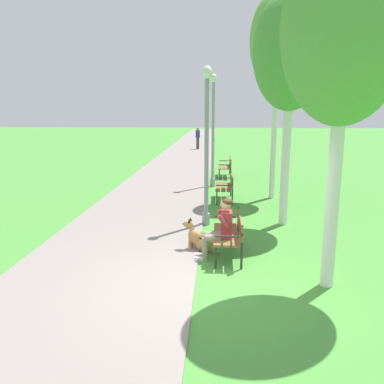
{
  "coord_description": "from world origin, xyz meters",
  "views": [
    {
      "loc": [
        0.12,
        -6.21,
        2.92
      ],
      "look_at": [
        -0.51,
        3.47,
        0.9
      ],
      "focal_mm": 36.98,
      "sensor_mm": 36.0,
      "label": 1
    }
  ],
  "objects_px": {
    "birch_tree_closest": "(345,30)",
    "birch_tree_third": "(278,42)",
    "park_bench_mid": "(226,185)",
    "park_bench_near": "(231,232)",
    "person_seated_on_near_bench": "(221,226)",
    "dog_shepherd": "(199,239)",
    "lamp_post_mid": "(213,130)",
    "birch_tree_second": "(291,53)",
    "lamp_post_near": "(207,145)",
    "pedestrian_distant": "(198,138)",
    "park_bench_far": "(226,165)"
  },
  "relations": [
    {
      "from": "birch_tree_closest",
      "to": "birch_tree_third",
      "type": "relative_size",
      "value": 0.85
    },
    {
      "from": "park_bench_mid",
      "to": "birch_tree_closest",
      "type": "xyz_separation_m",
      "value": [
        1.58,
        -6.32,
        3.57
      ]
    },
    {
      "from": "park_bench_near",
      "to": "person_seated_on_near_bench",
      "type": "xyz_separation_m",
      "value": [
        -0.21,
        -0.21,
        0.17
      ]
    },
    {
      "from": "dog_shepherd",
      "to": "park_bench_near",
      "type": "bearing_deg",
      "value": -19.72
    },
    {
      "from": "park_bench_mid",
      "to": "birch_tree_closest",
      "type": "distance_m",
      "value": 7.43
    },
    {
      "from": "birch_tree_closest",
      "to": "park_bench_mid",
      "type": "bearing_deg",
      "value": 104.06
    },
    {
      "from": "lamp_post_mid",
      "to": "birch_tree_second",
      "type": "distance_m",
      "value": 5.77
    },
    {
      "from": "park_bench_near",
      "to": "park_bench_mid",
      "type": "xyz_separation_m",
      "value": [
        0.0,
        5.03,
        0.0
      ]
    },
    {
      "from": "park_bench_near",
      "to": "lamp_post_near",
      "type": "relative_size",
      "value": 0.38
    },
    {
      "from": "birch_tree_third",
      "to": "park_bench_mid",
      "type": "bearing_deg",
      "value": -162.01
    },
    {
      "from": "birch_tree_second",
      "to": "dog_shepherd",
      "type": "bearing_deg",
      "value": -134.16
    },
    {
      "from": "person_seated_on_near_bench",
      "to": "lamp_post_near",
      "type": "relative_size",
      "value": 0.32
    },
    {
      "from": "dog_shepherd",
      "to": "pedestrian_distant",
      "type": "bearing_deg",
      "value": 92.97
    },
    {
      "from": "park_bench_mid",
      "to": "birch_tree_third",
      "type": "distance_m",
      "value": 4.77
    },
    {
      "from": "lamp_post_near",
      "to": "person_seated_on_near_bench",
      "type": "bearing_deg",
      "value": -81.56
    },
    {
      "from": "park_bench_mid",
      "to": "park_bench_far",
      "type": "distance_m",
      "value": 4.66
    },
    {
      "from": "lamp_post_mid",
      "to": "birch_tree_third",
      "type": "distance_m",
      "value": 3.95
    },
    {
      "from": "dog_shepherd",
      "to": "person_seated_on_near_bench",
      "type": "bearing_deg",
      "value": -44.4
    },
    {
      "from": "park_bench_near",
      "to": "park_bench_mid",
      "type": "distance_m",
      "value": 5.03
    },
    {
      "from": "park_bench_mid",
      "to": "person_seated_on_near_bench",
      "type": "bearing_deg",
      "value": -92.29
    },
    {
      "from": "park_bench_far",
      "to": "birch_tree_second",
      "type": "height_order",
      "value": "birch_tree_second"
    },
    {
      "from": "park_bench_far",
      "to": "lamp_post_mid",
      "type": "height_order",
      "value": "lamp_post_mid"
    },
    {
      "from": "park_bench_mid",
      "to": "lamp_post_mid",
      "type": "distance_m",
      "value": 2.96
    },
    {
      "from": "person_seated_on_near_bench",
      "to": "birch_tree_second",
      "type": "distance_m",
      "value": 4.72
    },
    {
      "from": "park_bench_near",
      "to": "park_bench_mid",
      "type": "height_order",
      "value": "same"
    },
    {
      "from": "park_bench_near",
      "to": "person_seated_on_near_bench",
      "type": "distance_m",
      "value": 0.34
    },
    {
      "from": "park_bench_mid",
      "to": "pedestrian_distant",
      "type": "height_order",
      "value": "pedestrian_distant"
    },
    {
      "from": "lamp_post_mid",
      "to": "birch_tree_second",
      "type": "relative_size",
      "value": 0.74
    },
    {
      "from": "birch_tree_third",
      "to": "pedestrian_distant",
      "type": "distance_m",
      "value": 17.13
    },
    {
      "from": "birch_tree_second",
      "to": "pedestrian_distant",
      "type": "distance_m",
      "value": 19.98
    },
    {
      "from": "park_bench_mid",
      "to": "lamp_post_near",
      "type": "height_order",
      "value": "lamp_post_near"
    },
    {
      "from": "person_seated_on_near_bench",
      "to": "pedestrian_distant",
      "type": "bearing_deg",
      "value": 94.09
    },
    {
      "from": "lamp_post_mid",
      "to": "birch_tree_second",
      "type": "height_order",
      "value": "birch_tree_second"
    },
    {
      "from": "park_bench_near",
      "to": "birch_tree_closest",
      "type": "distance_m",
      "value": 4.12
    },
    {
      "from": "dog_shepherd",
      "to": "pedestrian_distant",
      "type": "xyz_separation_m",
      "value": [
        -1.12,
        21.58,
        0.58
      ]
    },
    {
      "from": "park_bench_mid",
      "to": "pedestrian_distant",
      "type": "bearing_deg",
      "value": 96.06
    },
    {
      "from": "lamp_post_near",
      "to": "birch_tree_third",
      "type": "height_order",
      "value": "birch_tree_third"
    },
    {
      "from": "lamp_post_near",
      "to": "birch_tree_closest",
      "type": "relative_size",
      "value": 0.71
    },
    {
      "from": "lamp_post_near",
      "to": "pedestrian_distant",
      "type": "distance_m",
      "value": 19.69
    },
    {
      "from": "dog_shepherd",
      "to": "birch_tree_third",
      "type": "xyz_separation_m",
      "value": [
        2.21,
        5.3,
        4.74
      ]
    },
    {
      "from": "park_bench_mid",
      "to": "birch_tree_second",
      "type": "xyz_separation_m",
      "value": [
        1.43,
        -2.64,
        3.75
      ]
    },
    {
      "from": "dog_shepherd",
      "to": "lamp_post_near",
      "type": "xyz_separation_m",
      "value": [
        0.1,
        1.97,
        1.79
      ]
    },
    {
      "from": "lamp_post_near",
      "to": "lamp_post_mid",
      "type": "height_order",
      "value": "lamp_post_mid"
    },
    {
      "from": "park_bench_mid",
      "to": "lamp_post_mid",
      "type": "relative_size",
      "value": 0.36
    },
    {
      "from": "lamp_post_mid",
      "to": "park_bench_far",
      "type": "bearing_deg",
      "value": 75.89
    },
    {
      "from": "dog_shepherd",
      "to": "birch_tree_second",
      "type": "xyz_separation_m",
      "value": [
        2.09,
        2.16,
        4.0
      ]
    },
    {
      "from": "park_bench_near",
      "to": "birch_tree_second",
      "type": "distance_m",
      "value": 4.67
    },
    {
      "from": "birch_tree_closest",
      "to": "pedestrian_distant",
      "type": "bearing_deg",
      "value": 98.29
    },
    {
      "from": "person_seated_on_near_bench",
      "to": "lamp_post_mid",
      "type": "height_order",
      "value": "lamp_post_mid"
    },
    {
      "from": "park_bench_far",
      "to": "birch_tree_second",
      "type": "bearing_deg",
      "value": -79.61
    }
  ]
}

